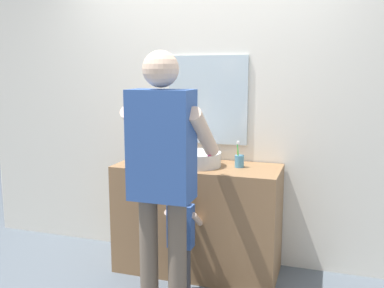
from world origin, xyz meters
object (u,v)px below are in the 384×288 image
(child_toddler, at_px, (181,232))
(adult_parent, at_px, (163,162))
(toothbrush_cup, at_px, (239,160))
(soap_bottle, at_px, (161,154))

(child_toddler, height_order, adult_parent, adult_parent)
(toothbrush_cup, bearing_deg, soap_bottle, -178.87)
(adult_parent, bearing_deg, child_toddler, 85.41)
(soap_bottle, height_order, adult_parent, adult_parent)
(child_toddler, bearing_deg, adult_parent, -94.59)
(toothbrush_cup, height_order, soap_bottle, toothbrush_cup)
(soap_bottle, relative_size, adult_parent, 0.09)
(toothbrush_cup, distance_m, soap_bottle, 0.65)
(toothbrush_cup, relative_size, soap_bottle, 1.25)
(toothbrush_cup, bearing_deg, adult_parent, -115.94)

